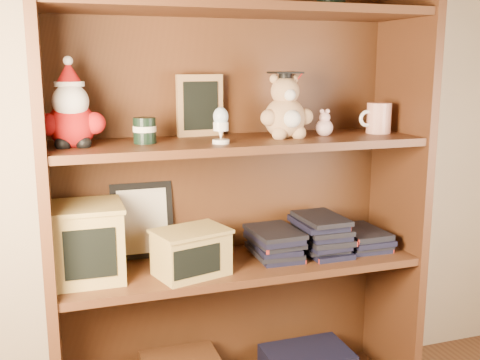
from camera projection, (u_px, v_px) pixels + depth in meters
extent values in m
cube|color=tan|center=(188.00, 42.00, 1.83)|extent=(3.00, 0.04, 2.50)
cube|color=#4F2B16|center=(45.00, 200.00, 1.59)|extent=(0.03, 0.35, 1.60)
cube|color=#4F2B16|center=(399.00, 175.00, 1.96)|extent=(0.03, 0.35, 1.60)
cube|color=#492813|center=(225.00, 177.00, 1.93)|extent=(1.20, 0.02, 1.60)
cube|color=#4F2B16|center=(240.00, 10.00, 1.67)|extent=(1.14, 0.33, 0.02)
cube|color=#4F2B16|center=(240.00, 265.00, 1.83)|extent=(1.14, 0.33, 0.02)
cube|color=#4F2B16|center=(240.00, 143.00, 1.75)|extent=(1.14, 0.33, 0.02)
sphere|color=#A50F0F|center=(72.00, 125.00, 1.58)|extent=(0.13, 0.13, 0.13)
sphere|color=#A50F0F|center=(49.00, 125.00, 1.54)|extent=(0.06, 0.06, 0.06)
sphere|color=#A50F0F|center=(94.00, 123.00, 1.58)|extent=(0.06, 0.06, 0.06)
sphere|color=black|center=(63.00, 144.00, 1.55)|extent=(0.04, 0.04, 0.04)
sphere|color=black|center=(84.00, 143.00, 1.57)|extent=(0.04, 0.04, 0.04)
sphere|color=white|center=(71.00, 102.00, 1.55)|extent=(0.10, 0.10, 0.10)
sphere|color=#D8B293|center=(70.00, 93.00, 1.56)|extent=(0.07, 0.07, 0.07)
cone|color=#A50F0F|center=(69.00, 73.00, 1.55)|extent=(0.08, 0.08, 0.07)
sphere|color=white|center=(68.00, 61.00, 1.54)|extent=(0.03, 0.03, 0.03)
cylinder|color=white|center=(69.00, 84.00, 1.56)|extent=(0.08, 0.08, 0.01)
cylinder|color=black|center=(145.00, 130.00, 1.65)|extent=(0.07, 0.07, 0.08)
cylinder|color=beige|center=(145.00, 129.00, 1.65)|extent=(0.07, 0.07, 0.02)
cube|color=#9E7547|center=(200.00, 106.00, 1.80)|extent=(0.15, 0.03, 0.20)
cube|color=black|center=(201.00, 106.00, 1.79)|extent=(0.11, 0.02, 0.15)
cube|color=#9E7547|center=(198.00, 130.00, 1.85)|extent=(0.07, 0.07, 0.01)
cylinder|color=white|center=(221.00, 141.00, 1.65)|extent=(0.05, 0.05, 0.01)
cone|color=white|center=(221.00, 134.00, 1.64)|extent=(0.02, 0.02, 0.04)
cylinder|color=white|center=(221.00, 126.00, 1.64)|extent=(0.04, 0.04, 0.03)
ellipsoid|color=silver|center=(221.00, 117.00, 1.63)|extent=(0.04, 0.04, 0.06)
sphere|color=tan|center=(285.00, 118.00, 1.78)|extent=(0.13, 0.13, 0.13)
sphere|color=white|center=(292.00, 119.00, 1.73)|extent=(0.06, 0.06, 0.06)
sphere|color=tan|center=(269.00, 118.00, 1.74)|extent=(0.05, 0.05, 0.05)
sphere|color=tan|center=(305.00, 117.00, 1.78)|extent=(0.05, 0.05, 0.05)
sphere|color=tan|center=(279.00, 134.00, 1.74)|extent=(0.05, 0.05, 0.05)
sphere|color=tan|center=(299.00, 133.00, 1.76)|extent=(0.05, 0.05, 0.05)
sphere|color=tan|center=(285.00, 91.00, 1.76)|extent=(0.09, 0.09, 0.09)
sphere|color=white|center=(290.00, 95.00, 1.73)|extent=(0.04, 0.04, 0.04)
sphere|color=tan|center=(274.00, 79.00, 1.75)|extent=(0.03, 0.03, 0.03)
sphere|color=tan|center=(294.00, 79.00, 1.77)|extent=(0.03, 0.03, 0.03)
cylinder|color=black|center=(285.00, 76.00, 1.75)|extent=(0.04, 0.04, 0.02)
cube|color=black|center=(285.00, 73.00, 1.75)|extent=(0.09, 0.09, 0.01)
cylinder|color=#A50F0F|center=(300.00, 76.00, 1.75)|extent=(0.00, 0.04, 0.03)
sphere|color=beige|center=(324.00, 128.00, 1.83)|extent=(0.06, 0.06, 0.06)
sphere|color=beige|center=(325.00, 117.00, 1.82)|extent=(0.04, 0.04, 0.04)
sphere|color=beige|center=(322.00, 111.00, 1.82)|extent=(0.01, 0.01, 0.01)
sphere|color=beige|center=(328.00, 111.00, 1.82)|extent=(0.01, 0.01, 0.01)
cylinder|color=silver|center=(379.00, 118.00, 1.89)|extent=(0.08, 0.08, 0.10)
torus|color=white|center=(367.00, 118.00, 1.87)|extent=(0.06, 0.01, 0.06)
cube|color=black|center=(142.00, 221.00, 1.84)|extent=(0.20, 0.05, 0.25)
cube|color=beige|center=(143.00, 221.00, 1.83)|extent=(0.16, 0.03, 0.21)
cube|color=tan|center=(88.00, 243.00, 1.66)|extent=(0.20, 0.20, 0.22)
cube|color=black|center=(90.00, 254.00, 1.56)|extent=(0.14, 0.01, 0.14)
cube|color=tan|center=(86.00, 207.00, 1.63)|extent=(0.21, 0.21, 0.01)
cube|color=tan|center=(191.00, 253.00, 1.70)|extent=(0.24, 0.19, 0.13)
cube|color=black|center=(197.00, 261.00, 1.63)|extent=(0.15, 0.05, 0.09)
cube|color=tan|center=(191.00, 231.00, 1.68)|extent=(0.25, 0.21, 0.01)
cube|color=black|center=(276.00, 255.00, 1.86)|extent=(0.14, 0.20, 0.02)
cube|color=black|center=(276.00, 250.00, 1.86)|extent=(0.14, 0.20, 0.02)
cube|color=black|center=(276.00, 245.00, 1.86)|extent=(0.14, 0.20, 0.02)
cube|color=black|center=(276.00, 241.00, 1.85)|extent=(0.14, 0.20, 0.02)
cube|color=black|center=(276.00, 236.00, 1.85)|extent=(0.14, 0.20, 0.02)
cube|color=black|center=(276.00, 232.00, 1.85)|extent=(0.14, 0.20, 0.02)
cube|color=black|center=(320.00, 250.00, 1.91)|extent=(0.14, 0.20, 0.02)
cube|color=black|center=(320.00, 245.00, 1.91)|extent=(0.14, 0.20, 0.02)
cube|color=black|center=(320.00, 241.00, 1.91)|extent=(0.14, 0.20, 0.02)
cube|color=black|center=(321.00, 236.00, 1.90)|extent=(0.14, 0.20, 0.02)
cube|color=black|center=(321.00, 232.00, 1.90)|extent=(0.14, 0.20, 0.02)
cube|color=black|center=(321.00, 227.00, 1.90)|extent=(0.14, 0.20, 0.02)
cube|color=black|center=(321.00, 223.00, 1.90)|extent=(0.14, 0.20, 0.02)
cube|color=black|center=(321.00, 218.00, 1.89)|extent=(0.14, 0.20, 0.02)
cube|color=black|center=(363.00, 245.00, 1.97)|extent=(0.14, 0.20, 0.02)
cube|color=black|center=(364.00, 240.00, 1.96)|extent=(0.14, 0.20, 0.02)
cube|color=black|center=(364.00, 236.00, 1.96)|extent=(0.14, 0.20, 0.02)
cube|color=black|center=(364.00, 232.00, 1.96)|extent=(0.14, 0.20, 0.02)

